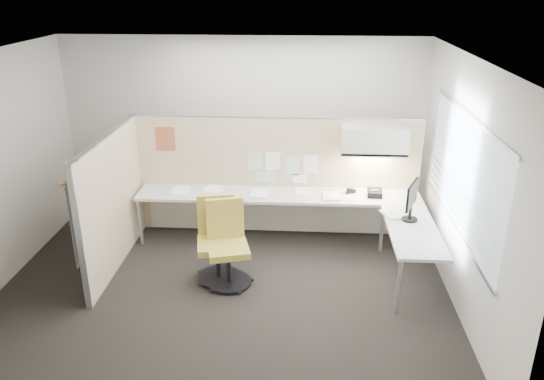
# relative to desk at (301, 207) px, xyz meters

# --- Properties ---
(floor) EXTENTS (5.50, 4.50, 0.01)m
(floor) POSITION_rel_desk_xyz_m (-0.93, -1.13, -0.61)
(floor) COLOR black
(floor) RESTS_ON ground
(ceiling) EXTENTS (5.50, 4.50, 0.01)m
(ceiling) POSITION_rel_desk_xyz_m (-0.93, -1.13, 2.20)
(ceiling) COLOR white
(ceiling) RESTS_ON wall_back
(wall_back) EXTENTS (5.50, 0.02, 2.80)m
(wall_back) POSITION_rel_desk_xyz_m (-0.93, 1.12, 0.80)
(wall_back) COLOR beige
(wall_back) RESTS_ON ground
(wall_front) EXTENTS (5.50, 0.02, 2.80)m
(wall_front) POSITION_rel_desk_xyz_m (-0.93, -3.38, 0.80)
(wall_front) COLOR beige
(wall_front) RESTS_ON ground
(wall_right) EXTENTS (0.02, 4.50, 2.80)m
(wall_right) POSITION_rel_desk_xyz_m (1.82, -1.13, 0.80)
(wall_right) COLOR beige
(wall_right) RESTS_ON ground
(window_pane) EXTENTS (0.01, 2.80, 1.30)m
(window_pane) POSITION_rel_desk_xyz_m (1.79, -1.13, 0.95)
(window_pane) COLOR #8E99A5
(window_pane) RESTS_ON wall_right
(partition_back) EXTENTS (4.10, 0.06, 1.75)m
(partition_back) POSITION_rel_desk_xyz_m (-0.38, 0.47, 0.27)
(partition_back) COLOR beige
(partition_back) RESTS_ON floor
(partition_left) EXTENTS (0.06, 2.20, 1.75)m
(partition_left) POSITION_rel_desk_xyz_m (-2.43, -0.63, 0.27)
(partition_left) COLOR beige
(partition_left) RESTS_ON floor
(desk) EXTENTS (4.00, 2.07, 0.73)m
(desk) POSITION_rel_desk_xyz_m (0.00, 0.00, 0.00)
(desk) COLOR beige
(desk) RESTS_ON floor
(overhead_bin) EXTENTS (0.90, 0.36, 0.38)m
(overhead_bin) POSITION_rel_desk_xyz_m (0.97, 0.26, 0.91)
(overhead_bin) COLOR beige
(overhead_bin) RESTS_ON partition_back
(task_light_strip) EXTENTS (0.60, 0.06, 0.02)m
(task_light_strip) POSITION_rel_desk_xyz_m (0.97, 0.26, 0.70)
(task_light_strip) COLOR #FFEABF
(task_light_strip) RESTS_ON overhead_bin
(pinned_papers) EXTENTS (1.01, 0.00, 0.47)m
(pinned_papers) POSITION_rel_desk_xyz_m (-0.30, 0.44, 0.43)
(pinned_papers) COLOR #8CBF8C
(pinned_papers) RESTS_ON partition_back
(poster) EXTENTS (0.28, 0.00, 0.35)m
(poster) POSITION_rel_desk_xyz_m (-1.98, 0.44, 0.82)
(poster) COLOR #ED5A1E
(poster) RESTS_ON partition_back
(chair_left) EXTENTS (0.58, 0.60, 1.05)m
(chair_left) POSITION_rel_desk_xyz_m (-1.04, -0.91, -0.11)
(chair_left) COLOR black
(chair_left) RESTS_ON floor
(chair_right) EXTENTS (0.60, 0.62, 1.05)m
(chair_right) POSITION_rel_desk_xyz_m (-0.90, -1.02, -0.11)
(chair_right) COLOR black
(chair_right) RESTS_ON floor
(monitor) EXTENTS (0.22, 0.45, 0.50)m
(monitor) POSITION_rel_desk_xyz_m (1.37, -0.62, 0.42)
(monitor) COLOR black
(monitor) RESTS_ON desk
(phone) EXTENTS (0.22, 0.21, 0.12)m
(phone) POSITION_rel_desk_xyz_m (1.01, 0.14, 0.18)
(phone) COLOR black
(phone) RESTS_ON desk
(stapler) EXTENTS (0.14, 0.09, 0.05)m
(stapler) POSITION_rel_desk_xyz_m (0.70, 0.24, 0.15)
(stapler) COLOR black
(stapler) RESTS_ON desk
(tape_dispenser) EXTENTS (0.10, 0.06, 0.06)m
(tape_dispenser) POSITION_rel_desk_xyz_m (0.68, 0.26, 0.16)
(tape_dispenser) COLOR black
(tape_dispenser) RESTS_ON desk
(coat_hook) EXTENTS (0.18, 0.42, 1.27)m
(coat_hook) POSITION_rel_desk_xyz_m (-2.51, -1.63, 0.83)
(coat_hook) COLOR silver
(coat_hook) RESTS_ON partition_left
(paper_stack_0) EXTENTS (0.24, 0.31, 0.03)m
(paper_stack_0) POSITION_rel_desk_xyz_m (-1.74, 0.15, 0.14)
(paper_stack_0) COLOR white
(paper_stack_0) RESTS_ON desk
(paper_stack_1) EXTENTS (0.28, 0.34, 0.02)m
(paper_stack_1) POSITION_rel_desk_xyz_m (-1.28, 0.23, 0.14)
(paper_stack_1) COLOR white
(paper_stack_1) RESTS_ON desk
(paper_stack_2) EXTENTS (0.23, 0.30, 0.05)m
(paper_stack_2) POSITION_rel_desk_xyz_m (-0.60, 0.05, 0.15)
(paper_stack_2) COLOR white
(paper_stack_2) RESTS_ON desk
(paper_stack_3) EXTENTS (0.24, 0.31, 0.02)m
(paper_stack_3) POSITION_rel_desk_xyz_m (0.02, 0.23, 0.14)
(paper_stack_3) COLOR white
(paper_stack_3) RESTS_ON desk
(paper_stack_4) EXTENTS (0.23, 0.30, 0.03)m
(paper_stack_4) POSITION_rel_desk_xyz_m (0.41, 0.08, 0.14)
(paper_stack_4) COLOR white
(paper_stack_4) RESTS_ON desk
(paper_stack_5) EXTENTS (0.32, 0.36, 0.02)m
(paper_stack_5) POSITION_rel_desk_xyz_m (1.18, -0.47, 0.14)
(paper_stack_5) COLOR white
(paper_stack_5) RESTS_ON desk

